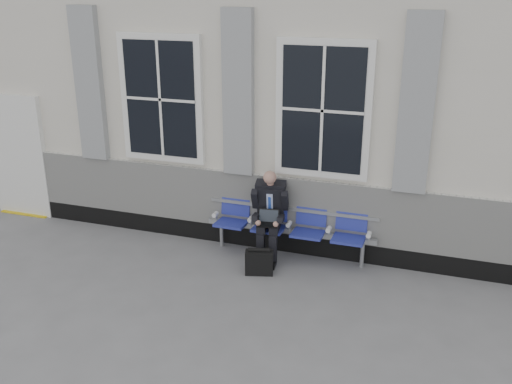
% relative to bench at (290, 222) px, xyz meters
% --- Properties ---
extents(ground, '(70.00, 70.00, 0.00)m').
position_rel_bench_xyz_m(ground, '(0.05, -1.32, -0.55)').
color(ground, slate).
rests_on(ground, ground).
extents(station_building, '(14.40, 4.40, 4.49)m').
position_rel_bench_xyz_m(station_building, '(0.03, 2.15, 1.67)').
color(station_building, silver).
rests_on(station_building, ground).
extents(bench, '(2.60, 0.47, 0.91)m').
position_rel_bench_xyz_m(bench, '(0.00, 0.00, 0.00)').
color(bench, '#9EA0A3').
rests_on(bench, ground).
extents(businessman, '(0.57, 0.76, 1.37)m').
position_rel_bench_xyz_m(businessman, '(-0.28, -0.13, 0.19)').
color(businessman, black).
rests_on(businessman, ground).
extents(briefcase, '(0.43, 0.27, 0.41)m').
position_rel_bench_xyz_m(briefcase, '(-0.26, -0.70, -0.36)').
color(briefcase, black).
rests_on(briefcase, ground).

